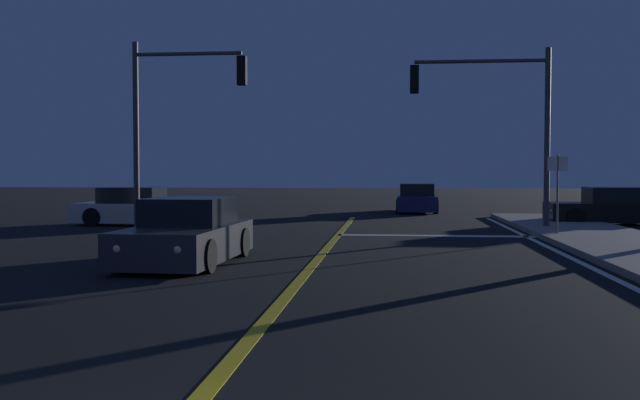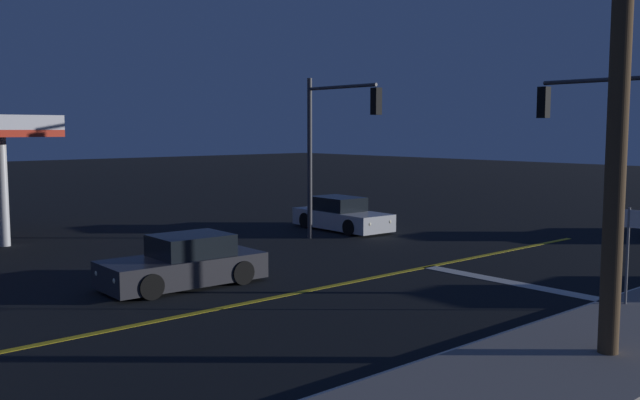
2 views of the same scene
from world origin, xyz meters
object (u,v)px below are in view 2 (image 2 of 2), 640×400
Objects in this scene: traffic_signal_far_left at (332,133)px; utility_pole_right at (620,58)px; street_sign_corner at (628,241)px; traffic_signal_near_right at (632,136)px; car_far_approaching_charcoal at (185,264)px; car_following_oncoming_silver at (341,216)px.

traffic_signal_far_left is 13.88m from utility_pole_right.
street_sign_corner is (11.46, -1.40, -2.38)m from traffic_signal_far_left.
traffic_signal_near_right is at bearing 7.84° from traffic_signal_far_left.
traffic_signal_near_right is at bearing 112.61° from utility_pole_right.
traffic_signal_near_right reaches higher than car_far_approaching_charcoal.
car_following_oncoming_silver is 17.39m from utility_pole_right.
car_following_oncoming_silver is at bearing 153.48° from utility_pole_right.
car_far_approaching_charcoal is at bearing 50.21° from traffic_signal_near_right.
traffic_signal_near_right reaches higher than street_sign_corner.
car_far_approaching_charcoal is 11.55m from utility_pole_right.
traffic_signal_near_right is 2.47× the size of street_sign_corner.
utility_pole_right is 4.37× the size of street_sign_corner.
street_sign_corner is (1.29, -2.80, -2.33)m from traffic_signal_near_right.
traffic_signal_far_left is (-10.17, -1.40, 0.05)m from traffic_signal_near_right.
car_far_approaching_charcoal is 11.13m from car_following_oncoming_silver.
traffic_signal_far_left is at bearing 43.61° from car_following_oncoming_silver.
utility_pole_right is (14.98, -7.48, 4.72)m from car_following_oncoming_silver.
car_following_oncoming_silver is at bearing -62.56° from car_far_approaching_charcoal.
utility_pole_right is at bearing -21.47° from traffic_signal_far_left.
traffic_signal_near_right is at bearing -127.67° from car_far_approaching_charcoal.
utility_pole_right reaches higher than traffic_signal_far_left.
traffic_signal_near_right is (7.53, 9.04, 3.34)m from car_far_approaching_charcoal.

